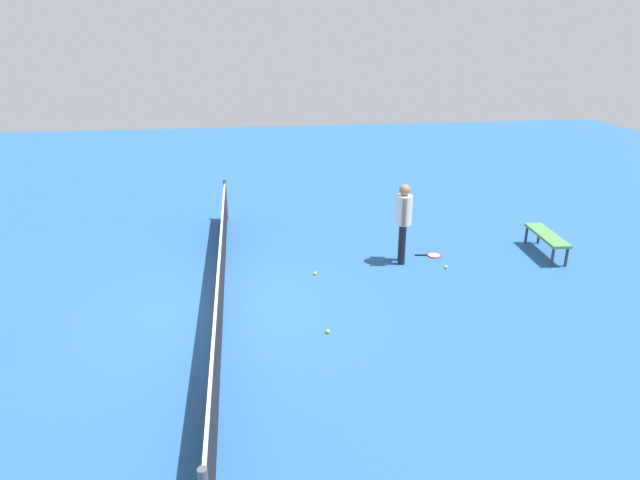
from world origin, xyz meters
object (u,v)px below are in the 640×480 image
tennis_racket_near_player (433,255)px  tennis_ball_near_player (328,331)px  tennis_ball_midcourt (315,273)px  player_near_side (403,217)px  courtside_bench (547,237)px  tennis_ball_by_net (446,267)px

tennis_racket_near_player → tennis_ball_near_player: 4.06m
tennis_ball_near_player → tennis_ball_midcourt: bearing=-2.5°
player_near_side → courtside_bench: 3.30m
tennis_ball_near_player → player_near_side: bearing=-36.5°
tennis_racket_near_player → tennis_ball_by_net: 0.71m
courtside_bench → player_near_side: bearing=89.4°
player_near_side → tennis_racket_near_player: size_ratio=2.83×
tennis_racket_near_player → courtside_bench: 2.50m
tennis_racket_near_player → tennis_ball_midcourt: size_ratio=9.10×
tennis_ball_midcourt → courtside_bench: courtside_bench is taller
tennis_racket_near_player → tennis_ball_midcourt: 2.77m
tennis_racket_near_player → tennis_ball_by_net: tennis_ball_by_net is taller
tennis_ball_by_net → tennis_ball_midcourt: bearing=88.6°
tennis_racket_near_player → tennis_ball_by_net: bearing=-177.2°
player_near_side → tennis_ball_midcourt: (-0.40, 1.90, -0.98)m
tennis_ball_near_player → tennis_ball_by_net: size_ratio=1.00×
player_near_side → tennis_ball_midcourt: player_near_side is taller
courtside_bench → tennis_ball_midcourt: bearing=94.0°
tennis_racket_near_player → courtside_bench: bearing=-96.4°
tennis_ball_by_net → player_near_side: bearing=60.5°
tennis_ball_by_net → courtside_bench: bearing=-79.9°
player_near_side → tennis_ball_by_net: (-0.47, -0.83, -0.98)m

